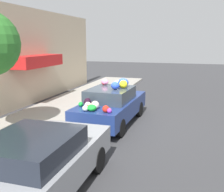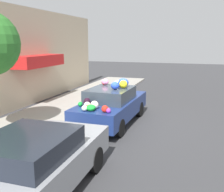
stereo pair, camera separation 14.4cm
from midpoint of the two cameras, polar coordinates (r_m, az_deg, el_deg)
The scene contains 6 objects.
ground_plane at distance 10.22m, azimuth 0.31°, elevation -5.92°, with size 60.00×60.00×0.00m, color #38383A.
sidewalk_curb at distance 11.29m, azimuth -12.88°, elevation -4.21°, with size 24.00×3.20×0.11m.
building_facade at distance 12.29m, azimuth -22.06°, elevation 7.39°, with size 18.00×1.20×4.72m.
fire_hydrant at distance 12.82m, azimuth -2.95°, elevation -0.18°, with size 0.20×0.20×0.70m.
art_car at distance 9.97m, azimuth 0.32°, elevation -1.85°, with size 4.29×1.83×1.74m.
parked_car_plain at distance 5.61m, azimuth -16.12°, elevation -13.97°, with size 4.20×1.85×1.36m.
Camera 2 is at (-9.25, -3.05, 3.11)m, focal length 42.00 mm.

